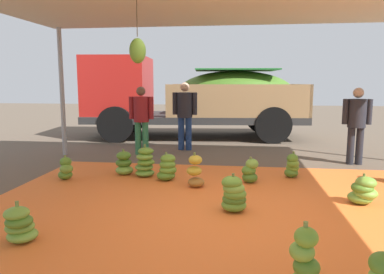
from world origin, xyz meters
name	(u,v)px	position (x,y,z in m)	size (l,w,h in m)	color
ground_plane	(230,162)	(0.00, 3.00, 0.00)	(40.00, 40.00, 0.00)	brown
tarp_orange	(224,210)	(0.00, 0.00, 0.01)	(6.57, 5.14, 0.01)	orange
banana_bunch_0	(167,168)	(-1.02, 1.37, 0.22)	(0.40, 0.41, 0.48)	#518428
banana_bunch_1	(195,172)	(-0.50, 1.01, 0.24)	(0.34, 0.32, 0.56)	#996628
banana_bunch_2	(124,164)	(-1.87, 1.66, 0.20)	(0.41, 0.41, 0.46)	#75A83D
banana_bunch_3	(292,166)	(1.10, 1.80, 0.21)	(0.33, 0.34, 0.46)	#477523
banana_bunch_4	(250,171)	(0.37, 1.37, 0.20)	(0.33, 0.33, 0.44)	#477523
banana_bunch_5	(20,225)	(-2.05, -1.25, 0.19)	(0.41, 0.44, 0.44)	#75A83D
banana_bunch_6	(305,262)	(0.71, -1.84, 0.26)	(0.30, 0.30, 0.59)	#518428
banana_bunch_9	(234,195)	(0.13, -0.04, 0.23)	(0.39, 0.40, 0.50)	#60932D
banana_bunch_10	(363,191)	(1.86, 0.47, 0.19)	(0.50, 0.48, 0.42)	#6B9E38
banana_bunch_11	(66,169)	(-2.73, 1.17, 0.19)	(0.34, 0.33, 0.43)	#518428
banana_bunch_13	(145,163)	(-1.45, 1.56, 0.25)	(0.45, 0.46, 0.57)	#6B9E38
cargo_truck_main	(190,96)	(-1.31, 6.45, 1.26)	(6.57, 2.94, 2.40)	#2D2D2D
worker_0	(357,120)	(2.51, 3.09, 0.90)	(0.57, 0.35, 1.55)	#26262D
worker_1	(141,115)	(-2.04, 3.55, 0.91)	(0.57, 0.35, 1.56)	#337A4C
worker_2	(185,111)	(-1.14, 4.26, 0.96)	(0.60, 0.37, 1.65)	navy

